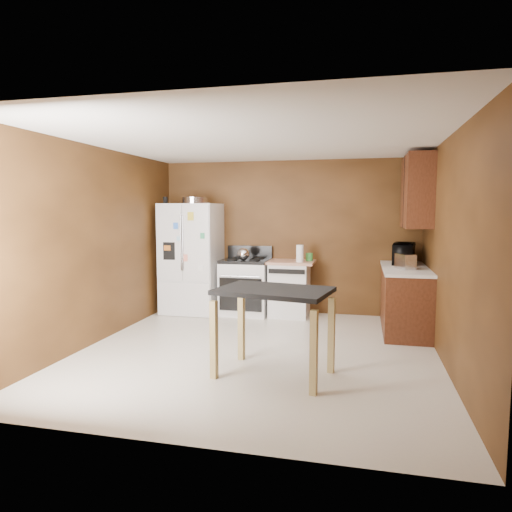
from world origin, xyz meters
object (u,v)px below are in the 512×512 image
(pen_cup, at_px, (165,200))
(paper_towel, at_px, (300,254))
(toaster, at_px, (405,262))
(kettle, at_px, (243,254))
(gas_range, at_px, (246,286))
(microwave, at_px, (404,255))
(dishwasher, at_px, (290,288))
(island, at_px, (274,303))
(roasting_pan, at_px, (195,200))
(refrigerator, at_px, (192,258))
(green_canister, at_px, (309,257))

(pen_cup, distance_m, paper_towel, 2.37)
(paper_towel, bearing_deg, toaster, -20.78)
(kettle, distance_m, gas_range, 0.55)
(microwave, height_order, dishwasher, microwave)
(island, bearing_deg, roasting_pan, 125.15)
(pen_cup, xyz_separation_m, island, (2.30, -2.49, -1.10))
(roasting_pan, height_order, refrigerator, roasting_pan)
(kettle, xyz_separation_m, green_canister, (1.02, 0.25, -0.05))
(gas_range, bearing_deg, island, -69.60)
(paper_towel, bearing_deg, roasting_pan, 178.12)
(roasting_pan, distance_m, kettle, 1.20)
(toaster, distance_m, refrigerator, 3.38)
(microwave, bearing_deg, paper_towel, 100.72)
(roasting_pan, xyz_separation_m, paper_towel, (1.74, -0.06, -0.83))
(kettle, height_order, island, kettle)
(refrigerator, bearing_deg, pen_cup, -167.62)
(gas_range, bearing_deg, green_canister, 5.86)
(paper_towel, xyz_separation_m, island, (0.08, -2.53, -0.27))
(refrigerator, height_order, dishwasher, refrigerator)
(paper_towel, bearing_deg, microwave, 0.17)
(island, bearing_deg, dishwasher, 95.59)
(pen_cup, distance_m, island, 3.56)
(roasting_pan, distance_m, pen_cup, 0.48)
(microwave, xyz_separation_m, gas_range, (-2.44, 0.10, -0.58))
(roasting_pan, height_order, paper_towel, roasting_pan)
(paper_towel, distance_m, dishwasher, 0.61)
(pen_cup, bearing_deg, microwave, 0.73)
(paper_towel, relative_size, toaster, 0.95)
(pen_cup, xyz_separation_m, dishwasher, (2.04, 0.17, -1.40))
(roasting_pan, relative_size, green_canister, 3.41)
(toaster, height_order, microwave, microwave)
(dishwasher, bearing_deg, green_canister, 14.99)
(pen_cup, xyz_separation_m, refrigerator, (0.41, 0.09, -0.96))
(gas_range, bearing_deg, kettle, -89.62)
(kettle, bearing_deg, gas_range, 90.38)
(green_canister, distance_m, dishwasher, 0.59)
(refrigerator, bearing_deg, kettle, -5.13)
(microwave, xyz_separation_m, dishwasher, (-1.72, 0.13, -0.59))
(roasting_pan, relative_size, dishwasher, 0.47)
(roasting_pan, relative_size, toaster, 1.50)
(microwave, height_order, gas_range, microwave)
(green_canister, xyz_separation_m, island, (-0.04, -2.74, -0.19))
(dishwasher, bearing_deg, island, -84.41)
(toaster, relative_size, gas_range, 0.25)
(pen_cup, distance_m, toaster, 3.86)
(dishwasher, xyz_separation_m, island, (0.26, -2.66, 0.30))
(paper_towel, height_order, dishwasher, paper_towel)
(roasting_pan, xyz_separation_m, dishwasher, (1.56, 0.07, -1.40))
(roasting_pan, distance_m, refrigerator, 0.95)
(kettle, relative_size, toaster, 0.70)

